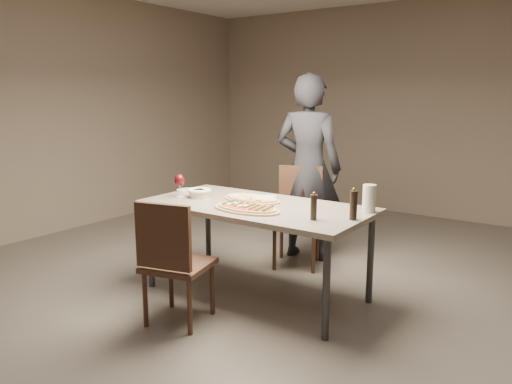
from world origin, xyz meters
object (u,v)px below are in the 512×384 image
Objects in this scene: dining_table at (256,211)px; zucchini_pizza at (247,208)px; ham_pizza at (252,199)px; pepper_mill_left at (314,207)px; carafe at (369,198)px; chair_far at (299,210)px; diner at (308,168)px; chair_near at (172,257)px; bread_basket at (199,192)px.

zucchini_pizza is (0.05, -0.20, 0.07)m from dining_table.
pepper_mill_left reaches higher than ham_pizza.
carafe reaches higher than zucchini_pizza.
zucchini_pizza is at bearing 77.17° from chair_far.
chair_near is at bearing 80.17° from diner.
bread_basket is at bearing -157.60° from ham_pizza.
zucchini_pizza is 0.31× the size of diner.
ham_pizza is 0.82m from chair_far.
chair_far is 0.51× the size of diner.
diner is at bearing 139.81° from carafe.
carafe reaches higher than ham_pizza.
diner is at bearing 75.55° from chair_near.
diner is at bearing 96.62° from ham_pizza.
ham_pizza is 0.47m from bread_basket.
diner is at bearing 120.71° from pepper_mill_left.
diner is (-0.75, 1.26, 0.06)m from pepper_mill_left.
bread_basket is (-0.61, 0.16, 0.03)m from zucchini_pizza.
diner reaches higher than chair_far.
ham_pizza is 0.56× the size of chair_far.
zucchini_pizza is at bearing -14.65° from bread_basket.
chair_near is 0.97× the size of chair_far.
bread_basket is at bearing 60.37° from diner.
dining_table is 9.15× the size of pepper_mill_left.
zucchini_pizza is at bearing 89.16° from diner.
carafe reaches higher than pepper_mill_left.
zucchini_pizza is 0.68m from chair_near.
ham_pizza is (-0.17, 0.30, -0.00)m from zucchini_pizza.
dining_table is at bearing 87.90° from diner.
diner reaches higher than bread_basket.
chair_far is at bearing 97.71° from dining_table.
bread_basket is 1.21m from diner.
ham_pizza is at bearing 68.56° from chair_far.
carafe is at bearing 15.14° from ham_pizza.
carafe is 1.18m from chair_far.
chair_far is at bearing 147.26° from carafe.
chair_far reaches higher than zucchini_pizza.
bread_basket is 1.42m from carafe.
ham_pizza is at bearing 138.98° from dining_table.
ham_pizza reaches higher than dining_table.
chair_near is (-0.76, -0.62, -0.34)m from pepper_mill_left.
chair_far is (-0.01, 0.78, -0.25)m from ham_pizza.
chair_far is at bearing 124.69° from pepper_mill_left.
pepper_mill_left is 0.11× the size of diner.
carafe is (0.94, 0.17, 0.09)m from ham_pizza.
dining_table is at bearing 64.98° from chair_near.
diner is (-0.97, 0.82, 0.05)m from carafe.
pepper_mill_left is 0.21× the size of chair_far.
diner is (0.01, 1.88, 0.40)m from chair_near.
dining_table is 1.12m from diner.
carafe is at bearing 12.58° from bread_basket.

